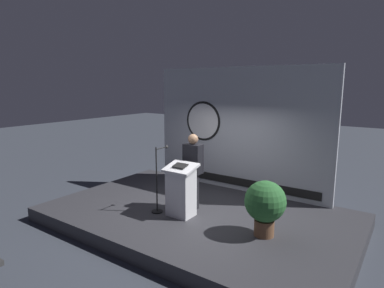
# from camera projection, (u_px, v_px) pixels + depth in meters

# --- Properties ---
(ground_plane) EXTENTS (40.00, 40.00, 0.00)m
(ground_plane) POSITION_uv_depth(u_px,v_px,m) (197.00, 224.00, 7.10)
(ground_plane) COLOR #383D47
(stage_platform) EXTENTS (6.40, 4.00, 0.30)m
(stage_platform) POSITION_uv_depth(u_px,v_px,m) (197.00, 217.00, 7.07)
(stage_platform) COLOR #333338
(stage_platform) RESTS_ON ground
(banner_display) EXTENTS (4.76, 0.12, 3.13)m
(banner_display) POSITION_uv_depth(u_px,v_px,m) (237.00, 130.00, 8.27)
(banner_display) COLOR #B2B7C1
(banner_display) RESTS_ON stage_platform
(podium) EXTENTS (0.64, 0.50, 1.11)m
(podium) POSITION_uv_depth(u_px,v_px,m) (181.00, 191.00, 6.72)
(podium) COLOR silver
(podium) RESTS_ON stage_platform
(speaker_person) EXTENTS (0.40, 0.26, 1.66)m
(speaker_person) POSITION_uv_depth(u_px,v_px,m) (193.00, 171.00, 7.06)
(speaker_person) COLOR black
(speaker_person) RESTS_ON stage_platform
(microphone_stand) EXTENTS (0.24, 0.50, 1.42)m
(microphone_stand) POSITION_uv_depth(u_px,v_px,m) (158.00, 189.00, 6.94)
(microphone_stand) COLOR black
(microphone_stand) RESTS_ON stage_platform
(potted_plant) EXTENTS (0.74, 0.74, 1.02)m
(potted_plant) POSITION_uv_depth(u_px,v_px,m) (265.00, 204.00, 5.80)
(potted_plant) COLOR brown
(potted_plant) RESTS_ON stage_platform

